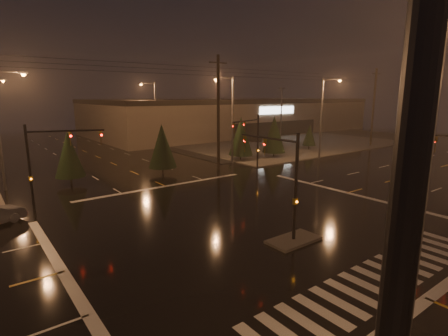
{
  "coord_description": "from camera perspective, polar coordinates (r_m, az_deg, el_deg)",
  "views": [
    {
      "loc": [
        -13.91,
        -16.09,
        7.86
      ],
      "look_at": [
        0.23,
        2.68,
        3.0
      ],
      "focal_mm": 28.0,
      "sensor_mm": 36.0,
      "label": 1
    }
  ],
  "objects": [
    {
      "name": "sidewalk_ne",
      "position": [
        64.13,
        6.6,
        4.62
      ],
      "size": [
        36.0,
        36.0,
        0.12
      ],
      "primitive_type": "cube",
      "color": "#413F3A",
      "rests_on": "ground"
    },
    {
      "name": "streetlight_4",
      "position": [
        57.85,
        -11.41,
        9.42
      ],
      "size": [
        2.77,
        0.32,
        10.0
      ],
      "color": "#38383A",
      "rests_on": "ground"
    },
    {
      "name": "utility_pole_1",
      "position": [
        37.26,
        -0.93,
        9.02
      ],
      "size": [
        2.2,
        0.32,
        12.0
      ],
      "color": "black",
      "rests_on": "ground"
    },
    {
      "name": "car_parked",
      "position": [
        60.93,
        4.3,
        4.94
      ],
      "size": [
        4.05,
        4.52,
        1.49
      ],
      "primitive_type": "imported",
      "rotation": [
        0.0,
        0.0,
        0.65
      ],
      "color": "black",
      "rests_on": "ground"
    },
    {
      "name": "retail_building",
      "position": [
        79.13,
        1.26,
        8.77
      ],
      "size": [
        60.2,
        28.3,
        7.2
      ],
      "color": "#726051",
      "rests_on": "ground"
    },
    {
      "name": "conifer_4",
      "position": [
        35.91,
        -10.06,
        3.58
      ],
      "size": [
        2.83,
        2.83,
        5.12
      ],
      "color": "black",
      "rests_on": "ground"
    },
    {
      "name": "streetlight_6",
      "position": [
        45.14,
        15.97,
        8.63
      ],
      "size": [
        0.32,
        2.77,
        10.0
      ],
      "color": "#38383A",
      "rests_on": "ground"
    },
    {
      "name": "conifer_1",
      "position": [
        45.59,
        8.17,
        5.48
      ],
      "size": [
        2.98,
        2.98,
        5.36
      ],
      "color": "black",
      "rests_on": "ground"
    },
    {
      "name": "stop_bar_far",
      "position": [
        31.45,
        -9.51,
        -2.94
      ],
      "size": [
        16.0,
        0.5,
        0.01
      ],
      "primitive_type": "cube",
      "color": "beige",
      "rests_on": "ground"
    },
    {
      "name": "ground",
      "position": [
        22.67,
        3.66,
        -8.62
      ],
      "size": [
        140.0,
        140.0,
        0.0
      ],
      "primitive_type": "plane",
      "color": "black",
      "rests_on": "ground"
    },
    {
      "name": "conifer_3",
      "position": [
        34.16,
        -24.0,
        2.05
      ],
      "size": [
        2.61,
        2.61,
        4.78
      ],
      "color": "black",
      "rests_on": "ground"
    },
    {
      "name": "conifer_2",
      "position": [
        53.05,
        13.77,
        5.26
      ],
      "size": [
        1.97,
        1.97,
        3.77
      ],
      "color": "black",
      "rests_on": "ground"
    },
    {
      "name": "signal_mast_median",
      "position": [
        19.49,
        9.69,
        -0.65
      ],
      "size": [
        0.25,
        4.59,
        6.0
      ],
      "color": "black",
      "rests_on": "ground"
    },
    {
      "name": "streetlight_1",
      "position": [
        34.26,
        -32.58,
        6.42
      ],
      "size": [
        2.77,
        0.32,
        10.0
      ],
      "color": "#38383A",
      "rests_on": "ground"
    },
    {
      "name": "crosswalk",
      "position": [
        17.47,
        24.06,
        -16.11
      ],
      "size": [
        15.0,
        2.6,
        0.01
      ],
      "primitive_type": "cube",
      "color": "beige",
      "rests_on": "ground"
    },
    {
      "name": "stop_bar_near",
      "position": [
        16.76,
        30.32,
        -17.97
      ],
      "size": [
        16.0,
        0.5,
        0.01
      ],
      "primitive_type": "cube",
      "color": "beige",
      "rests_on": "ground"
    },
    {
      "name": "utility_pole_2",
      "position": [
        60.02,
        23.22,
        9.11
      ],
      "size": [
        2.2,
        0.32,
        12.0
      ],
      "color": "black",
      "rests_on": "ground"
    },
    {
      "name": "streetlight_3",
      "position": [
        40.79,
        1.05,
        8.79
      ],
      "size": [
        2.77,
        0.32,
        10.0
      ],
      "color": "#38383A",
      "rests_on": "ground"
    },
    {
      "name": "parking_lot",
      "position": [
        66.31,
        10.94,
        4.7
      ],
      "size": [
        50.0,
        24.0,
        0.08
      ],
      "primitive_type": "cube",
      "color": "black",
      "rests_on": "ground"
    },
    {
      "name": "signal_mast_nw",
      "position": [
        26.9,
        -27.11,
        1.7
      ],
      "size": [
        4.84,
        1.86,
        6.0
      ],
      "color": "black",
      "rests_on": "ground"
    },
    {
      "name": "signal_mast_ne",
      "position": [
        35.38,
        4.75,
        5.04
      ],
      "size": [
        4.84,
        1.86,
        6.0
      ],
      "color": "black",
      "rests_on": "ground"
    },
    {
      "name": "conifer_0",
      "position": [
        42.98,
        2.78,
        5.24
      ],
      "size": [
        3.0,
        3.0,
        5.39
      ],
      "color": "black",
      "rests_on": "ground"
    },
    {
      "name": "median_island",
      "position": [
        20.0,
        11.29,
        -11.45
      ],
      "size": [
        3.0,
        1.6,
        0.15
      ],
      "primitive_type": "cube",
      "color": "#413F3A",
      "rests_on": "ground"
    }
  ]
}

